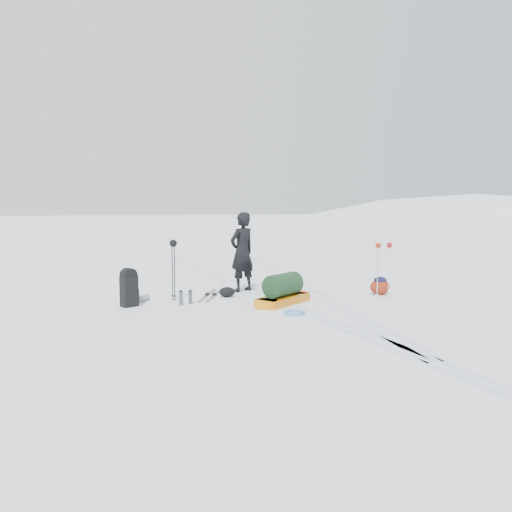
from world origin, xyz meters
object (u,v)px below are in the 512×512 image
at_px(pulk_sled, 283,292).
at_px(ski_poles_black, 173,251).
at_px(expedition_rucksack, 131,288).
at_px(skier, 242,252).

relative_size(pulk_sled, ski_poles_black, 1.25).
relative_size(pulk_sled, expedition_rucksack, 2.09).
height_order(skier, expedition_rucksack, skier).
bearing_deg(skier, expedition_rucksack, -5.39).
distance_m(skier, expedition_rucksack, 2.89).
xyz_separation_m(skier, expedition_rucksack, (-2.68, -0.91, -0.58)).
bearing_deg(ski_poles_black, expedition_rucksack, -151.05).
height_order(expedition_rucksack, ski_poles_black, ski_poles_black).
relative_size(expedition_rucksack, ski_poles_black, 0.60).
xyz_separation_m(pulk_sled, expedition_rucksack, (-3.02, 0.80, 0.12)).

